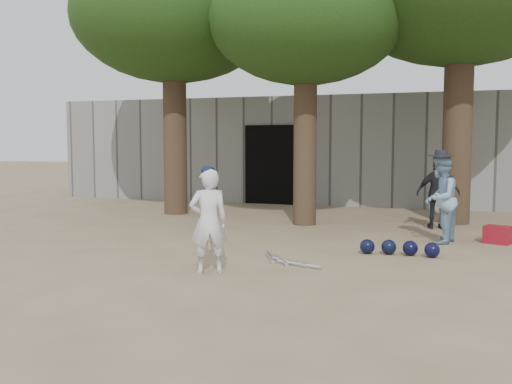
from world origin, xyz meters
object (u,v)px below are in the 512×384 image
(boy_player, at_px, (209,221))
(spectator_dark, at_px, (438,193))
(red_bag, at_px, (498,235))
(spectator_blue, at_px, (440,199))

(boy_player, xyz_separation_m, spectator_dark, (2.79, 5.04, 0.02))
(red_bag, bearing_deg, boy_player, -136.31)
(spectator_blue, distance_m, spectator_dark, 1.69)
(boy_player, distance_m, spectator_blue, 4.40)
(red_bag, bearing_deg, spectator_dark, 125.61)
(boy_player, distance_m, red_bag, 5.28)
(spectator_blue, bearing_deg, boy_player, -25.35)
(spectator_dark, bearing_deg, spectator_blue, 80.89)
(spectator_dark, distance_m, red_bag, 1.82)
(boy_player, relative_size, red_bag, 3.29)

